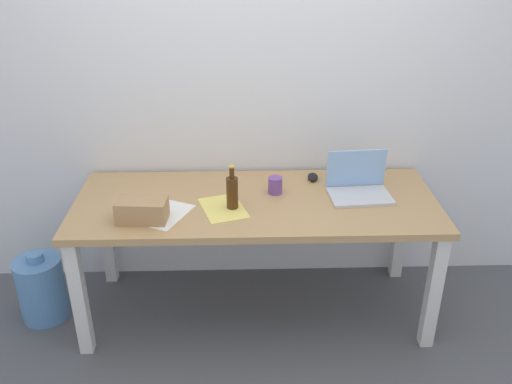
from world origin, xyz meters
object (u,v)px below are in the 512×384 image
Objects in this scene: desk at (256,214)px; cardboard_box at (142,210)px; water_cooler_jug at (42,288)px; beer_bottle at (232,192)px; coffee_mug at (275,185)px; computer_mouse at (313,177)px; laptop_right at (359,186)px.

cardboard_box is (-0.59, -0.21, 0.15)m from desk.
water_cooler_jug is at bearing 164.93° from cardboard_box.
cardboard_box is (-0.46, -0.12, -0.04)m from beer_bottle.
desk is 1.33m from water_cooler_jug.
beer_bottle is 0.30m from coffee_mug.
computer_mouse is 1.04m from cardboard_box.
computer_mouse reaches higher than water_cooler_jug.
water_cooler_jug is (-1.83, -0.08, -0.60)m from laptop_right.
beer_bottle is 0.59m from computer_mouse.
water_cooler_jug is at bearing -177.56° from laptop_right.
laptop_right reaches higher than desk.
computer_mouse is at bearing 138.39° from laptop_right.
desk reaches higher than water_cooler_jug.
laptop_right is at bearing 2.44° from water_cooler_jug.
computer_mouse is (-0.23, 0.20, -0.03)m from laptop_right.
cardboard_box is at bearing -148.88° from computer_mouse.
beer_bottle is 0.47m from cardboard_box.
desk is 0.64m from cardboard_box.
coffee_mug is 1.49m from water_cooler_jug.
desk is 5.66× the size of laptop_right.
laptop_right is 3.52× the size of computer_mouse.
laptop_right reaches higher than cardboard_box.
laptop_right is (0.57, 0.05, 0.14)m from desk.
desk is at bearing 33.65° from beer_bottle.
laptop_right is at bearing 10.96° from beer_bottle.
laptop_right is 1.19m from cardboard_box.
water_cooler_jug is (-1.36, -0.11, -0.59)m from coffee_mug.
cardboard_box is (-1.16, -0.26, 0.01)m from laptop_right.
computer_mouse is at bearing 36.51° from desk.
coffee_mug is at bearing 22.88° from cardboard_box.
desk is 0.19m from coffee_mug.
coffee_mug is (0.24, 0.17, -0.05)m from beer_bottle.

